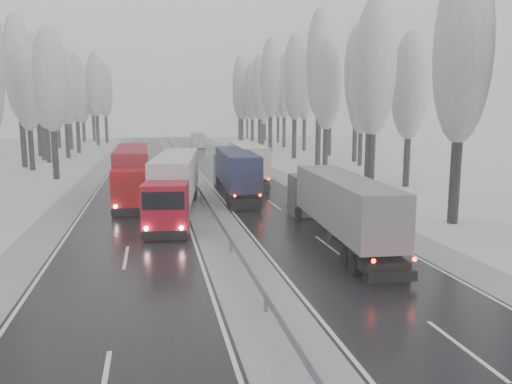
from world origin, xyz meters
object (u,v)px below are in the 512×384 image
object	(u,v)px
truck_blue_box	(235,169)
box_truck_distant	(198,140)
truck_red_white	(175,180)
truck_cream_box	(246,160)
truck_grey_tarp	(337,202)
truck_red_red	(132,169)

from	to	relation	value
truck_blue_box	box_truck_distant	world-z (taller)	truck_blue_box
box_truck_distant	truck_red_white	xyz separation A→B (m)	(-7.46, -65.06, 0.86)
truck_red_white	truck_cream_box	bearing A→B (deg)	69.74
truck_grey_tarp	truck_red_white	world-z (taller)	truck_red_white
truck_red_red	truck_red_white	bearing A→B (deg)	-66.49
truck_grey_tarp	box_truck_distant	xyz separation A→B (m)	(-0.89, 74.51, -0.65)
truck_blue_box	truck_grey_tarp	bearing A→B (deg)	-76.82
box_truck_distant	truck_blue_box	bearing A→B (deg)	-90.41
truck_grey_tarp	truck_red_white	bearing A→B (deg)	135.08
truck_red_red	truck_grey_tarp	bearing A→B (deg)	-55.79
box_truck_distant	truck_red_white	size ratio (longest dim) A/B	0.50
truck_grey_tarp	truck_red_red	size ratio (longest dim) A/B	0.91
truck_grey_tarp	box_truck_distant	bearing A→B (deg)	94.33
truck_grey_tarp	box_truck_distant	size ratio (longest dim) A/B	1.81
truck_cream_box	truck_red_white	distance (m)	16.71
truck_red_white	truck_red_red	distance (m)	7.79
box_truck_distant	truck_red_white	distance (m)	65.49
truck_blue_box	truck_red_white	xyz separation A→B (m)	(-5.31, -6.80, 0.11)
truck_red_white	truck_red_red	size ratio (longest dim) A/B	0.99
truck_grey_tarp	truck_blue_box	distance (m)	16.53
truck_grey_tarp	box_truck_distant	distance (m)	74.52
truck_cream_box	truck_red_red	xyz separation A→B (m)	(-10.94, -7.69, 0.11)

